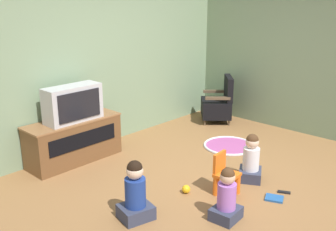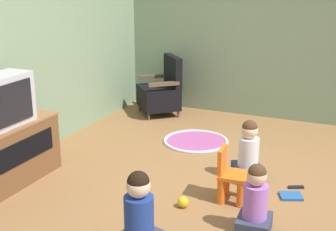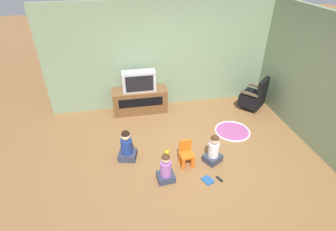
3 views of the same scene
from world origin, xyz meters
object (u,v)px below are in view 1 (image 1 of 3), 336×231
Objects in this scene: tv_cabinet at (74,140)px; toy_ball at (186,189)px; television at (73,103)px; book at (274,198)px; yellow_kid_chair at (225,177)px; black_armchair at (218,104)px; child_watching_center at (227,197)px; remote_control at (284,192)px; child_watching_left at (135,194)px; child_watching_right at (251,160)px.

tv_cabinet is 1.85m from toy_ball.
toy_ball is (0.35, -1.75, -0.81)m from television.
yellow_kid_chair is at bearing 6.38° from book.
tv_cabinet is at bearing 102.12° from yellow_kid_chair.
tv_cabinet is 13.52× the size of toy_ball.
black_armchair is 3.39m from child_watching_center.
child_watching_center reaches higher than book.
television is 7.89× the size of toy_ball.
yellow_kid_chair is at bearing -47.92° from toy_ball.
child_watching_center is at bearing -85.31° from tv_cabinet.
black_armchair is 5.56× the size of remote_control.
child_watching_left is 2.66× the size of book.
yellow_kid_chair is 0.74m from remote_control.
child_watching_right reaches higher than yellow_kid_chair.
black_armchair is 2.91m from toy_ball.
child_watching_left is 4.31× the size of remote_control.
black_armchair reaches higher than child_watching_left.
remote_control is (0.95, -0.18, -0.25)m from child_watching_center.
black_armchair is 2.44m from child_watching_right.
television is at bearing 89.96° from child_watching_left.
book is (0.94, -2.65, -0.31)m from tv_cabinet.
book is 0.22m from remote_control.
child_watching_right is (0.99, 0.32, 0.01)m from child_watching_center.
child_watching_left reaches higher than toy_ball.
television reaches higher than child_watching_center.
book is 1.62× the size of remote_control.
tv_cabinet is at bearing 89.52° from child_watching_right.
child_watching_right reaches higher than tv_cabinet.
child_watching_center is at bearing 54.59° from book.
child_watching_right reaches higher than child_watching_center.
tv_cabinet is 1.71× the size of television.
toy_ball is 1.04m from book.
yellow_kid_chair reaches higher than book.
child_watching_center is 3.85× the size of remote_control.
child_watching_right is 2.49× the size of book.
child_watching_center is (0.64, -0.71, -0.03)m from child_watching_left.
child_watching_center is (0.20, -2.43, -0.60)m from television.
black_armchair is 1.69× the size of yellow_kid_chair.
toy_ball is 1.18m from remote_control.
child_watching_right is at bearing -61.15° from tv_cabinet.
television is at bearing 101.34° from toy_ball.
child_watching_left is at bearing 177.68° from toy_ball.
yellow_kid_chair is 1.16m from child_watching_left.
child_watching_left is at bearing 136.99° from child_watching_right.
child_watching_left reaches higher than yellow_kid_chair.
remote_control is (1.16, -2.61, -0.85)m from television.
yellow_kid_chair is at bearing 17.77° from remote_control.
yellow_kid_chair is at bearing 31.41° from child_watching_center.
toy_ball is (0.35, -1.80, -0.27)m from tv_cabinet.
remote_control is (-1.73, -2.25, -0.33)m from black_armchair.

